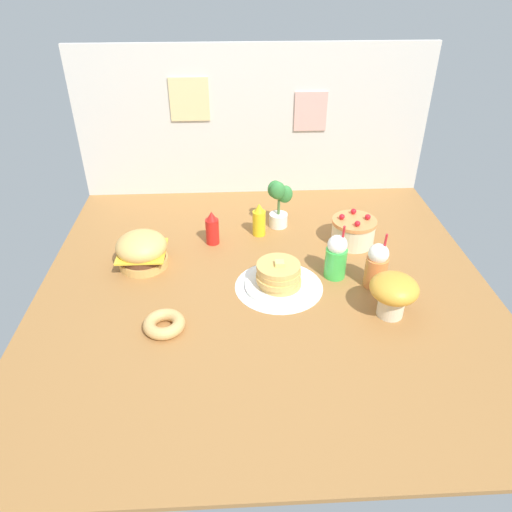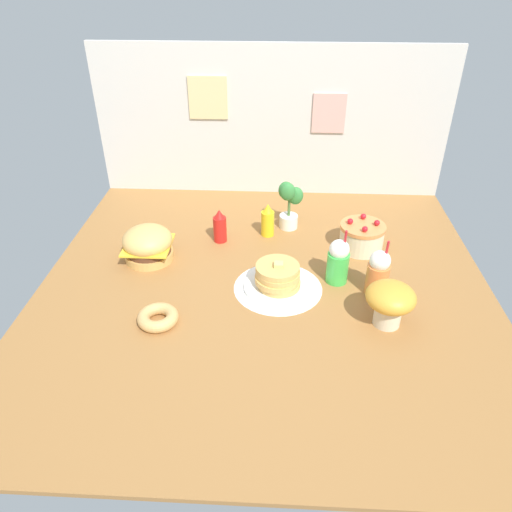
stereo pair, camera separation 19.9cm
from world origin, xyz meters
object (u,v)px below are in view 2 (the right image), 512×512
object	(u,v)px
burger	(148,244)
orange_float_cup	(378,273)
donut_pink_glaze	(158,317)
mushroom_stool	(390,301)
mustard_bottle	(267,221)
pancake_stack	(278,278)
ketchup_bottle	(220,227)
potted_plant	(289,203)
layer_cake	(362,237)
cream_soda_cup	(338,261)

from	to	relation	value
burger	orange_float_cup	distance (m)	1.16
donut_pink_glaze	mushroom_stool	bearing A→B (deg)	2.61
mustard_bottle	donut_pink_glaze	size ratio (longest dim) A/B	1.08
pancake_stack	ketchup_bottle	world-z (taller)	ketchup_bottle
potted_plant	orange_float_cup	bearing A→B (deg)	-56.17
mustard_bottle	layer_cake	bearing A→B (deg)	-13.38
layer_cake	mustard_bottle	distance (m)	0.52
burger	mustard_bottle	world-z (taller)	mustard_bottle
ketchup_bottle	cream_soda_cup	distance (m)	0.70
ketchup_bottle	mustard_bottle	xyz separation A→B (m)	(0.25, 0.08, 0.00)
pancake_stack	potted_plant	xyz separation A→B (m)	(0.05, 0.60, 0.10)
orange_float_cup	potted_plant	size ratio (longest dim) A/B	0.98
potted_plant	mushroom_stool	xyz separation A→B (m)	(0.42, -0.83, -0.03)
mustard_bottle	burger	bearing A→B (deg)	-155.23
layer_cake	ketchup_bottle	bearing A→B (deg)	176.84
cream_soda_cup	orange_float_cup	world-z (taller)	same
donut_pink_glaze	potted_plant	xyz separation A→B (m)	(0.57, 0.87, 0.13)
orange_float_cup	potted_plant	xyz separation A→B (m)	(-0.41, 0.61, 0.04)
pancake_stack	donut_pink_glaze	bearing A→B (deg)	-151.89
cream_soda_cup	orange_float_cup	bearing A→B (deg)	-26.50
ketchup_bottle	orange_float_cup	xyz separation A→B (m)	(0.78, -0.43, 0.02)
burger	mustard_bottle	size ratio (longest dim) A/B	1.33
cream_soda_cup	donut_pink_glaze	world-z (taller)	cream_soda_cup
mustard_bottle	mushroom_stool	bearing A→B (deg)	-53.58
ketchup_bottle	orange_float_cup	world-z (taller)	orange_float_cup
mustard_bottle	ketchup_bottle	bearing A→B (deg)	-162.80
orange_float_cup	mushroom_stool	bearing A→B (deg)	-86.56
burger	mushroom_stool	size ratio (longest dim) A/B	1.21
layer_cake	mushroom_stool	size ratio (longest dim) A/B	1.13
burger	potted_plant	distance (m)	0.82
burger	potted_plant	world-z (taller)	potted_plant
pancake_stack	potted_plant	bearing A→B (deg)	84.86
pancake_stack	mushroom_stool	size ratio (longest dim) A/B	1.55
pancake_stack	orange_float_cup	xyz separation A→B (m)	(0.46, -0.01, 0.06)
mustard_bottle	donut_pink_glaze	world-z (taller)	mustard_bottle
donut_pink_glaze	mushroom_stool	xyz separation A→B (m)	(0.99, 0.04, 0.10)
cream_soda_cup	pancake_stack	bearing A→B (deg)	-164.75
layer_cake	donut_pink_glaze	xyz separation A→B (m)	(-0.95, -0.66, -0.05)
ketchup_bottle	donut_pink_glaze	distance (m)	0.73
ketchup_bottle	potted_plant	xyz separation A→B (m)	(0.38, 0.17, 0.07)
donut_pink_glaze	potted_plant	world-z (taller)	potted_plant
pancake_stack	donut_pink_glaze	size ratio (longest dim) A/B	1.83
donut_pink_glaze	burger	bearing A→B (deg)	107.55
donut_pink_glaze	potted_plant	size ratio (longest dim) A/B	0.61
orange_float_cup	potted_plant	world-z (taller)	potted_plant
burger	cream_soda_cup	bearing A→B (deg)	-8.78
orange_float_cup	donut_pink_glaze	xyz separation A→B (m)	(-0.97, -0.26, -0.08)
ketchup_bottle	mustard_bottle	size ratio (longest dim) A/B	1.00
cream_soda_cup	mushroom_stool	bearing A→B (deg)	-58.48
layer_cake	cream_soda_cup	world-z (taller)	cream_soda_cup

